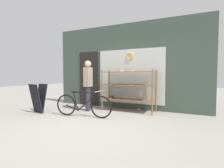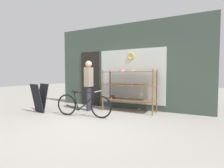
# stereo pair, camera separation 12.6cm
# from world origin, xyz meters

# --- Properties ---
(ground_plane) EXTENTS (30.00, 30.00, 0.00)m
(ground_plane) POSITION_xyz_m (0.00, 0.00, 0.00)
(ground_plane) COLOR gray
(storefront_facade) EXTENTS (5.68, 0.13, 3.02)m
(storefront_facade) POSITION_xyz_m (-0.04, 2.41, 1.48)
(storefront_facade) COLOR #3D4C42
(storefront_facade) RESTS_ON ground_plane
(display_case) EXTENTS (1.75, 0.58, 1.39)m
(display_case) POSITION_xyz_m (0.26, 1.99, 0.83)
(display_case) COLOR brown
(display_case) RESTS_ON ground_plane
(bicycle) EXTENTS (1.73, 0.46, 0.76)m
(bicycle) POSITION_xyz_m (-0.61, 0.66, 0.34)
(bicycle) COLOR black
(bicycle) RESTS_ON ground_plane
(sandwich_board) EXTENTS (0.57, 0.48, 0.91)m
(sandwich_board) POSITION_xyz_m (-2.20, 0.49, 0.46)
(sandwich_board) COLOR black
(sandwich_board) RESTS_ON ground_plane
(pedestrian) EXTENTS (0.22, 0.33, 1.68)m
(pedestrian) POSITION_xyz_m (-0.95, 1.44, 0.99)
(pedestrian) COLOR #282833
(pedestrian) RESTS_ON ground_plane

